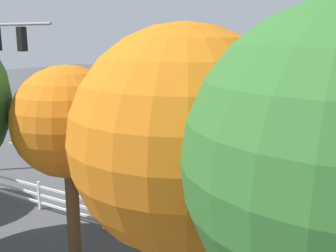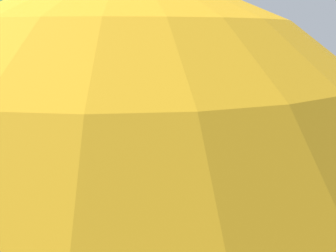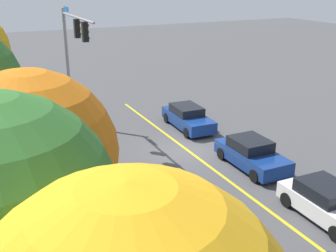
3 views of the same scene
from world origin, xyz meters
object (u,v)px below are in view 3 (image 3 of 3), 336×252
Objects in this scene: car_3 at (251,154)px; car_0 at (188,117)px; tree_4 at (1,211)px; tree_5 at (34,118)px; car_1 at (327,202)px; tree_1 at (32,155)px.

car_0 is at bearing -178.19° from car_3.
tree_5 is at bearing -13.47° from tree_4.
car_3 is at bearing 178.87° from car_1.
tree_5 is (4.70, 10.26, 3.67)m from car_1.
tree_4 is (-7.73, 12.18, 4.15)m from car_3.
tree_5 is (3.95, -0.66, -0.19)m from tree_1.
car_0 is 1.12× the size of car_1.
tree_5 is (-0.54, 10.46, 3.66)m from car_3.
car_1 is (-11.80, 0.05, -0.00)m from car_0.
car_3 is 15.01m from tree_4.
tree_4 is (-2.49, 11.98, 4.15)m from car_1.
tree_1 is at bearing -92.90° from car_1.
car_0 is at bearing -55.45° from tree_5.
car_1 is 5.24m from car_3.
tree_1 is (-11.06, 10.98, 3.86)m from car_0.
tree_1 is at bearing -67.40° from car_3.
tree_4 reaches higher than car_3.
car_1 is 12.92m from tree_4.
tree_4 is 1.22× the size of tree_5.
tree_1 is 4.01m from tree_5.
tree_5 is (-7.10, 10.32, 3.67)m from car_0.
tree_4 is at bearing 161.88° from tree_1.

